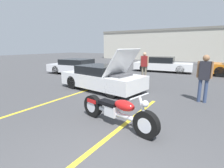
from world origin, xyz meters
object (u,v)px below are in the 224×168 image
Objects in this scene: show_car_hood_open at (102,78)px; spectator_near_motorcycle at (204,74)px; parked_car_mid_left_row at (162,65)px; parked_car_left_row at (78,67)px; motorcycle at (116,111)px; spectator_by_show_car at (144,64)px.

spectator_near_motorcycle is (4.21, 0.37, 0.47)m from show_car_hood_open.
parked_car_mid_left_row is 8.04m from spectator_near_motorcycle.
parked_car_mid_left_row is at bearing 116.37° from spectator_near_motorcycle.
motorcycle is at bearing -46.64° from parked_car_left_row.
show_car_hood_open is at bearing -174.95° from spectator_near_motorcycle.
spectator_near_motorcycle is at bearing -22.57° from parked_car_left_row.
parked_car_mid_left_row is 2.76× the size of spectator_by_show_car.
parked_car_mid_left_row is 6.71m from parked_car_left_row.
show_car_hood_open reaches higher than motorcycle.
show_car_hood_open is at bearing -101.46° from spectator_by_show_car.
parked_car_left_row is (-4.94, -4.53, -0.03)m from parked_car_mid_left_row.
spectator_by_show_car reaches higher than parked_car_mid_left_row.
spectator_by_show_car is at bearing 138.62° from spectator_near_motorcycle.
motorcycle is 3.90m from show_car_hood_open.
spectator_near_motorcycle is 1.04× the size of spectator_by_show_car.
spectator_by_show_car is at bearing 86.58° from show_car_hood_open.
show_car_hood_open reaches higher than parked_car_left_row.
spectator_by_show_car is (0.70, 3.46, 0.42)m from show_car_hood_open.
spectator_by_show_car is at bearing -96.21° from parked_car_mid_left_row.
motorcycle is 3.81m from spectator_near_motorcycle.
parked_car_mid_left_row is 2.65× the size of spectator_near_motorcycle.
parked_car_mid_left_row is at bearing 111.50° from motorcycle.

